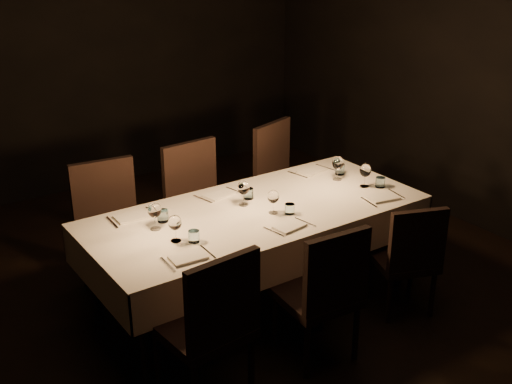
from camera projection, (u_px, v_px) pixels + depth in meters
room at (256, 112)px, 4.41m from camera, size 5.01×6.01×3.01m
dining_table at (256, 219)px, 4.72m from camera, size 2.52×1.12×0.76m
chair_near_left at (211, 322)px, 3.72m from camera, size 0.53×0.53×1.02m
place_setting_near_left at (183, 236)px, 4.12m from camera, size 0.34×0.41×0.19m
chair_near_center at (324, 289)px, 4.09m from camera, size 0.50×0.50×0.98m
place_setting_near_center at (282, 208)px, 4.54m from camera, size 0.33×0.40×0.18m
chair_near_right at (409, 254)px, 4.62m from camera, size 0.54×0.54×0.88m
place_setting_near_right at (374, 181)px, 5.01m from camera, size 0.36×0.41×0.19m
chair_far_left at (110, 223)px, 4.94m from camera, size 0.55×0.55×1.03m
place_setting_far_left at (149, 214)px, 4.44m from camera, size 0.36×0.42×0.20m
chair_far_center at (199, 201)px, 5.32m from camera, size 0.53×0.53×1.05m
place_setting_far_center at (237, 191)px, 4.82m from camera, size 0.37×0.41×0.19m
chair_far_right at (283, 176)px, 5.86m from camera, size 0.64×0.64×1.05m
place_setting_far_right at (330, 167)px, 5.30m from camera, size 0.37×0.42×0.20m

